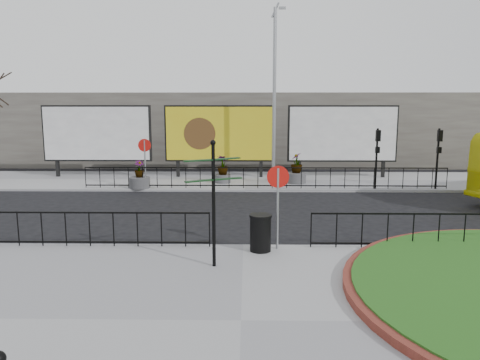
{
  "coord_description": "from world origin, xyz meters",
  "views": [
    {
      "loc": [
        0.12,
        -13.68,
        4.4
      ],
      "look_at": [
        -0.14,
        2.45,
        1.7
      ],
      "focal_mm": 35.0,
      "sensor_mm": 36.0,
      "label": 1
    }
  ],
  "objects_px": {
    "planter_c": "(296,172)",
    "litter_bin": "(260,233)",
    "planter_b": "(223,171)",
    "fingerpost_sign": "(213,191)",
    "planter_a": "(140,179)",
    "lamp_post": "(274,94)",
    "billboard_mid": "(219,134)"
  },
  "relations": [
    {
      "from": "planter_c",
      "to": "litter_bin",
      "type": "bearing_deg",
      "value": -100.87
    },
    {
      "from": "planter_b",
      "to": "planter_c",
      "type": "height_order",
      "value": "planter_c"
    },
    {
      "from": "fingerpost_sign",
      "to": "planter_a",
      "type": "xyz_separation_m",
      "value": [
        -4.55,
        11.29,
        -1.57
      ]
    },
    {
      "from": "planter_a",
      "to": "lamp_post",
      "type": "bearing_deg",
      "value": 13.21
    },
    {
      "from": "planter_a",
      "to": "planter_b",
      "type": "distance_m",
      "value": 4.41
    },
    {
      "from": "billboard_mid",
      "to": "litter_bin",
      "type": "relative_size",
      "value": 5.73
    },
    {
      "from": "billboard_mid",
      "to": "planter_c",
      "type": "relative_size",
      "value": 3.83
    },
    {
      "from": "planter_b",
      "to": "planter_c",
      "type": "relative_size",
      "value": 0.91
    },
    {
      "from": "litter_bin",
      "to": "planter_a",
      "type": "relative_size",
      "value": 0.78
    },
    {
      "from": "billboard_mid",
      "to": "planter_a",
      "type": "relative_size",
      "value": 4.47
    },
    {
      "from": "lamp_post",
      "to": "planter_b",
      "type": "height_order",
      "value": "lamp_post"
    },
    {
      "from": "litter_bin",
      "to": "planter_c",
      "type": "xyz_separation_m",
      "value": [
        2.23,
        11.6,
        0.05
      ]
    },
    {
      "from": "lamp_post",
      "to": "litter_bin",
      "type": "xyz_separation_m",
      "value": [
        -1.01,
        -11.6,
        -4.16
      ]
    },
    {
      "from": "fingerpost_sign",
      "to": "planter_a",
      "type": "bearing_deg",
      "value": 87.55
    },
    {
      "from": "billboard_mid",
      "to": "planter_a",
      "type": "height_order",
      "value": "billboard_mid"
    },
    {
      "from": "planter_b",
      "to": "planter_c",
      "type": "bearing_deg",
      "value": -0.0
    },
    {
      "from": "lamp_post",
      "to": "planter_b",
      "type": "relative_size",
      "value": 6.26
    },
    {
      "from": "fingerpost_sign",
      "to": "planter_b",
      "type": "xyz_separation_m",
      "value": [
        -0.44,
        12.89,
        -1.4
      ]
    },
    {
      "from": "lamp_post",
      "to": "fingerpost_sign",
      "type": "height_order",
      "value": "lamp_post"
    },
    {
      "from": "fingerpost_sign",
      "to": "billboard_mid",
      "type": "bearing_deg",
      "value": 68.46
    },
    {
      "from": "planter_a",
      "to": "planter_b",
      "type": "height_order",
      "value": "planter_b"
    },
    {
      "from": "fingerpost_sign",
      "to": "planter_a",
      "type": "distance_m",
      "value": 12.27
    },
    {
      "from": "planter_a",
      "to": "planter_b",
      "type": "relative_size",
      "value": 0.94
    },
    {
      "from": "lamp_post",
      "to": "litter_bin",
      "type": "distance_m",
      "value": 12.36
    },
    {
      "from": "planter_a",
      "to": "litter_bin",
      "type": "bearing_deg",
      "value": -59.85
    },
    {
      "from": "planter_a",
      "to": "planter_b",
      "type": "xyz_separation_m",
      "value": [
        4.11,
        1.6,
        0.17
      ]
    },
    {
      "from": "fingerpost_sign",
      "to": "planter_a",
      "type": "height_order",
      "value": "fingerpost_sign"
    },
    {
      "from": "planter_b",
      "to": "billboard_mid",
      "type": "bearing_deg",
      "value": 98.73
    },
    {
      "from": "planter_b",
      "to": "fingerpost_sign",
      "type": "bearing_deg",
      "value": -88.03
    },
    {
      "from": "litter_bin",
      "to": "billboard_mid",
      "type": "bearing_deg",
      "value": 98.39
    },
    {
      "from": "billboard_mid",
      "to": "planter_c",
      "type": "distance_m",
      "value": 5.03
    },
    {
      "from": "planter_a",
      "to": "planter_c",
      "type": "distance_m",
      "value": 8.2
    }
  ]
}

